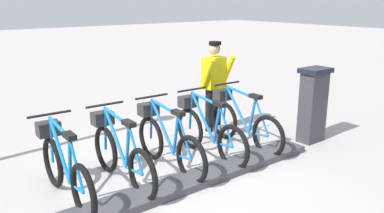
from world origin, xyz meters
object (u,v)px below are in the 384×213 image
bike_docked_0 (242,121)px  bike_docked_1 (207,130)px  payment_kiosk (313,104)px  bike_docked_2 (167,141)px  worker_near_rack (214,83)px  bike_docked_4 (64,167)px  bike_docked_3 (120,153)px

bike_docked_0 → bike_docked_1: 0.75m
payment_kiosk → bike_docked_2: (0.57, 2.61, -0.24)m
bike_docked_1 → worker_near_rack: (0.88, -0.90, 0.48)m
bike_docked_2 → worker_near_rack: 1.92m
bike_docked_0 → worker_near_rack: (0.88, -0.14, 0.48)m
bike_docked_1 → bike_docked_4: 2.25m
bike_docked_2 → worker_near_rack: size_ratio=1.04×
worker_near_rack → bike_docked_3: bearing=110.1°
bike_docked_2 → bike_docked_3: size_ratio=1.00×
bike_docked_0 → worker_near_rack: 1.01m
bike_docked_3 → worker_near_rack: 2.60m
bike_docked_4 → worker_near_rack: (0.88, -3.15, 0.48)m
bike_docked_0 → bike_docked_3: size_ratio=1.00×
payment_kiosk → bike_docked_1: payment_kiosk is taller
bike_docked_1 → bike_docked_2: bearing=90.0°
bike_docked_1 → bike_docked_2: same height
bike_docked_0 → payment_kiosk: bearing=-117.2°
payment_kiosk → bike_docked_2: bearing=77.6°
bike_docked_2 → worker_near_rack: bearing=-62.0°
payment_kiosk → worker_near_rack: worker_near_rack is taller
bike_docked_1 → bike_docked_3: same height
bike_docked_2 → bike_docked_3: (0.00, 0.75, 0.00)m
payment_kiosk → bike_docked_1: size_ratio=0.74×
payment_kiosk → bike_docked_4: (0.57, 4.11, -0.24)m
bike_docked_0 → worker_near_rack: worker_near_rack is taller
payment_kiosk → bike_docked_1: bearing=72.9°
payment_kiosk → bike_docked_3: size_ratio=0.74×
payment_kiosk → bike_docked_2: 2.68m
bike_docked_4 → bike_docked_0: bearing=-90.0°
worker_near_rack → bike_docked_2: bearing=118.0°
bike_docked_2 → bike_docked_0: bearing=-90.0°
payment_kiosk → worker_near_rack: size_ratio=0.77×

